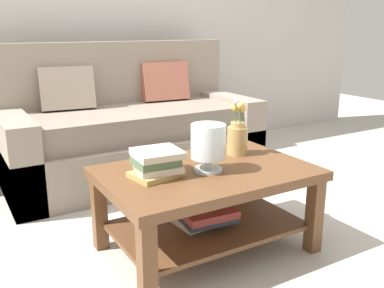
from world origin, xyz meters
TOP-DOWN VIEW (x-y plane):
  - ground_plane at (0.00, 0.00)m, footprint 10.00×10.00m
  - back_wall at (0.00, 1.65)m, footprint 6.40×0.12m
  - couch at (0.04, 0.96)m, footprint 1.96×0.90m
  - coffee_table at (-0.09, -0.39)m, footprint 1.09×0.72m
  - book_stack_main at (-0.36, -0.35)m, footprint 0.27×0.24m
  - glass_hurricane_vase at (-0.10, -0.42)m, footprint 0.18×0.18m
  - flower_pitcher at (0.21, -0.25)m, footprint 0.12×0.12m

SIDE VIEW (x-z plane):
  - ground_plane at x=0.00m, z-range 0.00..0.00m
  - coffee_table at x=-0.09m, z-range 0.10..0.56m
  - couch at x=0.04m, z-range -0.17..0.89m
  - book_stack_main at x=-0.36m, z-range 0.46..0.59m
  - flower_pitcher at x=0.21m, z-range 0.42..0.74m
  - glass_hurricane_vase at x=-0.10m, z-range 0.49..0.73m
  - back_wall at x=0.00m, z-range 0.00..2.70m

